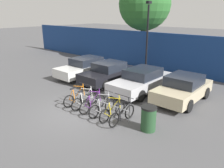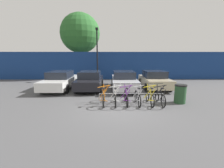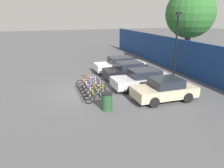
{
  "view_description": "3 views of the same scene",
  "coord_description": "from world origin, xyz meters",
  "px_view_note": "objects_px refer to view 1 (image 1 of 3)",
  "views": [
    {
      "loc": [
        7.5,
        -6.09,
        4.56
      ],
      "look_at": [
        -0.2,
        2.65,
        0.7
      ],
      "focal_mm": 35.0,
      "sensor_mm": 36.0,
      "label": 1
    },
    {
      "loc": [
        -0.39,
        -7.14,
        2.52
      ],
      "look_at": [
        -0.29,
        2.33,
        0.77
      ],
      "focal_mm": 24.0,
      "sensor_mm": 36.0,
      "label": 2
    },
    {
      "loc": [
        14.24,
        -2.57,
        5.21
      ],
      "look_at": [
        0.92,
        1.88,
        0.65
      ],
      "focal_mm": 35.0,
      "sensor_mm": 36.0,
      "label": 3
    }
  ],
  "objects_px": {
    "car_silver": "(142,80)",
    "car_beige": "(183,88)",
    "bicycle_purple": "(93,104)",
    "tree_behind_hoarding": "(145,5)",
    "bicycle_yellow": "(113,111)",
    "trash_bin": "(149,118)",
    "bike_rack": "(100,102)",
    "car_black": "(108,73)",
    "bicycle_black": "(122,115)",
    "lamp_post": "(147,33)",
    "bicycle_orange": "(77,97)",
    "bicycle_white": "(85,100)",
    "bicycle_silver": "(102,107)",
    "car_white": "(86,67)"
  },
  "relations": [
    {
      "from": "car_silver",
      "to": "car_beige",
      "type": "xyz_separation_m",
      "value": [
        2.45,
        0.25,
        -0.0
      ]
    },
    {
      "from": "bicycle_purple",
      "to": "tree_behind_hoarding",
      "type": "xyz_separation_m",
      "value": [
        -4.39,
        10.77,
        4.8
      ]
    },
    {
      "from": "bicycle_yellow",
      "to": "trash_bin",
      "type": "height_order",
      "value": "bicycle_yellow"
    },
    {
      "from": "bike_rack",
      "to": "tree_behind_hoarding",
      "type": "distance_m",
      "value": 12.53
    },
    {
      "from": "car_black",
      "to": "trash_bin",
      "type": "xyz_separation_m",
      "value": [
        5.4,
        -3.56,
        -0.17
      ]
    },
    {
      "from": "bicycle_black",
      "to": "trash_bin",
      "type": "relative_size",
      "value": 1.66
    },
    {
      "from": "lamp_post",
      "to": "trash_bin",
      "type": "xyz_separation_m",
      "value": [
        5.16,
        -7.76,
        -2.49
      ]
    },
    {
      "from": "bicycle_orange",
      "to": "bicycle_white",
      "type": "bearing_deg",
      "value": 1.27
    },
    {
      "from": "bicycle_yellow",
      "to": "lamp_post",
      "type": "relative_size",
      "value": 0.32
    },
    {
      "from": "bicycle_orange",
      "to": "car_black",
      "type": "bearing_deg",
      "value": 109.47
    },
    {
      "from": "car_black",
      "to": "tree_behind_hoarding",
      "type": "relative_size",
      "value": 0.55
    },
    {
      "from": "bicycle_silver",
      "to": "lamp_post",
      "type": "height_order",
      "value": "lamp_post"
    },
    {
      "from": "bicycle_purple",
      "to": "tree_behind_hoarding",
      "type": "relative_size",
      "value": 0.23
    },
    {
      "from": "bicycle_yellow",
      "to": "trash_bin",
      "type": "bearing_deg",
      "value": 6.91
    },
    {
      "from": "bicycle_black",
      "to": "car_white",
      "type": "relative_size",
      "value": 0.38
    },
    {
      "from": "car_black",
      "to": "tree_behind_hoarding",
      "type": "xyz_separation_m",
      "value": [
        -1.97,
        6.99,
        4.49
      ]
    },
    {
      "from": "tree_behind_hoarding",
      "to": "lamp_post",
      "type": "bearing_deg",
      "value": -51.76
    },
    {
      "from": "bicycle_white",
      "to": "bicycle_silver",
      "type": "bearing_deg",
      "value": 2.99
    },
    {
      "from": "bicycle_silver",
      "to": "bicycle_white",
      "type": "bearing_deg",
      "value": -177.63
    },
    {
      "from": "car_beige",
      "to": "lamp_post",
      "type": "distance_m",
      "value": 6.64
    },
    {
      "from": "car_silver",
      "to": "car_beige",
      "type": "relative_size",
      "value": 1.14
    },
    {
      "from": "bicycle_orange",
      "to": "trash_bin",
      "type": "distance_m",
      "value": 4.17
    },
    {
      "from": "bicycle_black",
      "to": "car_beige",
      "type": "xyz_separation_m",
      "value": [
        0.86,
        4.08,
        0.31
      ]
    },
    {
      "from": "car_black",
      "to": "bicycle_orange",
      "type": "bearing_deg",
      "value": -71.81
    },
    {
      "from": "bicycle_white",
      "to": "bicycle_black",
      "type": "relative_size",
      "value": 1.0
    },
    {
      "from": "bike_rack",
      "to": "bicycle_yellow",
      "type": "distance_m",
      "value": 0.97
    },
    {
      "from": "bicycle_black",
      "to": "car_white",
      "type": "xyz_separation_m",
      "value": [
        -6.54,
        3.84,
        0.31
      ]
    },
    {
      "from": "lamp_post",
      "to": "trash_bin",
      "type": "relative_size",
      "value": 5.17
    },
    {
      "from": "trash_bin",
      "to": "bicycle_black",
      "type": "bearing_deg",
      "value": -169.45
    },
    {
      "from": "bicycle_black",
      "to": "car_black",
      "type": "distance_m",
      "value": 5.68
    },
    {
      "from": "bicycle_white",
      "to": "bicycle_silver",
      "type": "height_order",
      "value": "same"
    },
    {
      "from": "bicycle_silver",
      "to": "bicycle_yellow",
      "type": "distance_m",
      "value": 0.65
    },
    {
      "from": "car_beige",
      "to": "lamp_post",
      "type": "relative_size",
      "value": 0.74
    },
    {
      "from": "bicycle_orange",
      "to": "car_beige",
      "type": "bearing_deg",
      "value": 47.93
    },
    {
      "from": "car_silver",
      "to": "bicycle_orange",
      "type": "bearing_deg",
      "value": -110.05
    },
    {
      "from": "trash_bin",
      "to": "lamp_post",
      "type": "bearing_deg",
      "value": 123.65
    },
    {
      "from": "bicycle_white",
      "to": "trash_bin",
      "type": "bearing_deg",
      "value": 6.49
    },
    {
      "from": "car_white",
      "to": "tree_behind_hoarding",
      "type": "bearing_deg",
      "value": 87.15
    },
    {
      "from": "bicycle_yellow",
      "to": "bicycle_black",
      "type": "distance_m",
      "value": 0.55
    },
    {
      "from": "bike_rack",
      "to": "bicycle_silver",
      "type": "height_order",
      "value": "bicycle_silver"
    },
    {
      "from": "bicycle_silver",
      "to": "tree_behind_hoarding",
      "type": "height_order",
      "value": "tree_behind_hoarding"
    },
    {
      "from": "bicycle_purple",
      "to": "bicycle_silver",
      "type": "relative_size",
      "value": 1.0
    },
    {
      "from": "bicycle_white",
      "to": "bicycle_yellow",
      "type": "relative_size",
      "value": 1.0
    },
    {
      "from": "bicycle_silver",
      "to": "lamp_post",
      "type": "relative_size",
      "value": 0.32
    },
    {
      "from": "car_beige",
      "to": "tree_behind_hoarding",
      "type": "bearing_deg",
      "value": 136.51
    },
    {
      "from": "car_white",
      "to": "bicycle_purple",
      "type": "bearing_deg",
      "value": -39.04
    },
    {
      "from": "bicycle_purple",
      "to": "car_black",
      "type": "distance_m",
      "value": 4.5
    },
    {
      "from": "car_black",
      "to": "lamp_post",
      "type": "relative_size",
      "value": 0.77
    },
    {
      "from": "bicycle_yellow",
      "to": "bike_rack",
      "type": "bearing_deg",
      "value": 170.77
    },
    {
      "from": "bicycle_orange",
      "to": "car_black",
      "type": "distance_m",
      "value": 3.99
    }
  ]
}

